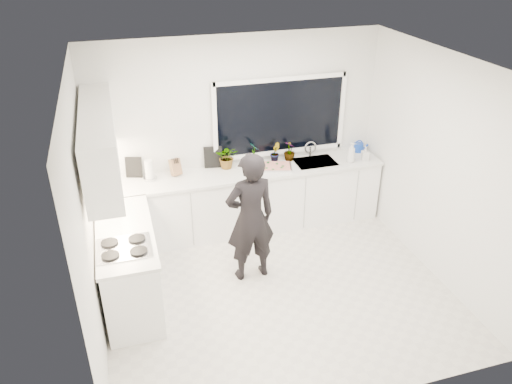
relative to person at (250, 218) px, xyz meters
name	(u,v)px	position (x,y,z in m)	size (l,w,h in m)	color
floor	(276,290)	(0.22, -0.36, -0.84)	(4.00, 3.50, 0.02)	beige
wall_back	(238,133)	(0.22, 1.40, 0.52)	(4.00, 0.02, 2.70)	white
wall_left	(85,218)	(-1.79, -0.36, 0.52)	(0.02, 3.50, 2.70)	white
wall_right	(439,168)	(2.23, -0.36, 0.52)	(0.02, 3.50, 2.70)	white
ceiling	(282,65)	(0.22, -0.36, 1.88)	(4.00, 3.50, 0.02)	white
window	(280,116)	(0.82, 1.36, 0.72)	(1.80, 0.02, 1.00)	black
base_cabinets_back	(244,201)	(0.22, 1.09, -0.39)	(3.92, 0.58, 0.88)	white
base_cabinets_left	(129,266)	(-1.45, -0.01, -0.39)	(0.58, 1.60, 0.88)	white
countertop_back	(244,172)	(0.22, 1.08, 0.07)	(3.94, 0.62, 0.04)	silver
countertop_left	(124,233)	(-1.45, -0.01, 0.07)	(0.62, 1.60, 0.04)	silver
upper_cabinets	(100,142)	(-1.57, 0.34, 1.02)	(0.34, 2.10, 0.70)	white
sink	(315,165)	(1.27, 1.09, 0.04)	(0.58, 0.42, 0.14)	silver
faucet	(310,149)	(1.27, 1.29, 0.20)	(0.03, 0.03, 0.22)	silver
stovetop	(124,248)	(-1.47, -0.36, 0.10)	(0.56, 0.48, 0.03)	black
person	(250,218)	(0.00, 0.00, 0.00)	(0.61, 0.40, 1.67)	black
pizza_tray	(276,167)	(0.67, 1.06, 0.10)	(0.43, 0.32, 0.03)	#B9BABE
pizza	(276,166)	(0.67, 1.06, 0.12)	(0.39, 0.28, 0.01)	#AC2316
watering_can	(359,147)	(2.03, 1.25, 0.15)	(0.14, 0.14, 0.13)	#1239A9
paper_towel_roll	(149,171)	(-1.04, 1.19, 0.22)	(0.11, 0.11, 0.26)	silver
knife_block	(176,167)	(-0.69, 1.23, 0.20)	(0.13, 0.10, 0.22)	#925F44
utensil_crock	(114,206)	(-1.53, 0.44, 0.17)	(0.13, 0.13, 0.16)	silver
picture_frame_large	(134,167)	(-1.23, 1.33, 0.23)	(0.22, 0.02, 0.28)	black
picture_frame_small	(213,157)	(-0.16, 1.33, 0.24)	(0.25, 0.02, 0.30)	black
herb_plants	(247,155)	(0.31, 1.25, 0.25)	(1.20, 0.34, 0.33)	#26662D
soap_bottles	(356,153)	(1.82, 0.94, 0.22)	(0.35, 0.16, 0.29)	#D8BF66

